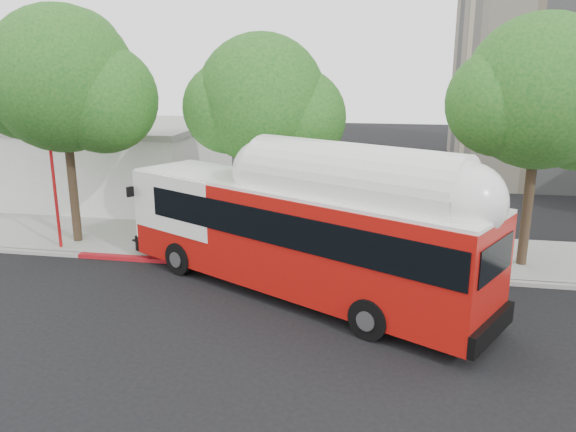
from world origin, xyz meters
name	(u,v)px	position (x,y,z in m)	size (l,w,h in m)	color
ground	(252,313)	(0.00, 0.00, 0.00)	(120.00, 120.00, 0.00)	black
sidewalk	(289,246)	(0.00, 6.50, 0.07)	(60.00, 5.00, 0.15)	gray
curb_strip	(277,268)	(0.00, 3.90, 0.07)	(60.00, 0.30, 0.15)	gray
red_curb_segment	(200,263)	(-3.00, 3.90, 0.08)	(10.00, 0.32, 0.16)	maroon
street_tree_left	(74,85)	(-8.53, 5.56, 6.60)	(6.67, 5.80, 9.74)	#2D2116
street_tree_mid	(272,105)	(-0.59, 6.06, 5.91)	(5.75, 5.00, 8.62)	#2D2116
street_tree_right	(553,98)	(9.44, 5.86, 6.26)	(6.21, 5.40, 9.18)	#2D2116
low_commercial_bldg	(74,159)	(-14.00, 14.00, 2.15)	(16.20, 10.20, 4.25)	silver
transit_bus	(296,237)	(1.06, 1.88, 1.95)	(13.54, 8.89, 4.17)	#AB100B
signal_pole	(55,195)	(-9.21, 4.54, 2.32)	(0.13, 0.43, 4.52)	#B11215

